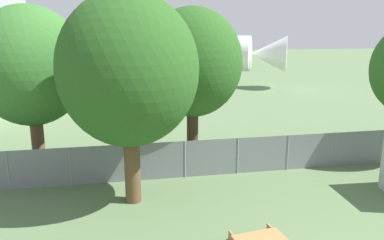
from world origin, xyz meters
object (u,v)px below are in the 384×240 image
Objects in this scene: airplane at (114,52)px; tree_far_right at (31,67)px; tree_left_of_cabin at (193,63)px; tree_near_hangar at (129,71)px.

airplane reaches higher than tree_far_right.
airplane is 32.92m from tree_left_of_cabin.
tree_near_hangar is 4.68m from tree_left_of_cabin.
tree_left_of_cabin is 7.48m from tree_far_right.
tree_near_hangar is 1.04× the size of tree_left_of_cabin.
airplane is 5.22× the size of tree_far_right.
airplane is at bearing 97.07° from tree_left_of_cabin.
tree_left_of_cabin is 0.99× the size of tree_far_right.
tree_near_hangar is 1.04× the size of tree_far_right.
tree_far_right is (-7.44, 0.76, -0.10)m from tree_left_of_cabin.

